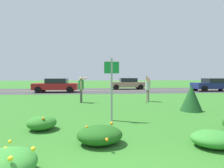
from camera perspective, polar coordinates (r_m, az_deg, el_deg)
ground_plane at (r=11.47m, az=-4.92°, el=-5.96°), size 120.00×120.00×0.00m
highway_strip at (r=21.17m, az=-4.92°, el=-2.08°), size 120.00×8.27×0.01m
highway_center_stripe at (r=21.17m, az=-4.92°, el=-2.07°), size 120.00×0.16×0.00m
daylily_clump_mid_center at (r=3.66m, az=-31.08°, el=-21.12°), size 1.02×1.02×0.51m
daylily_clump_front_center at (r=5.08m, az=29.56°, el=-14.91°), size 1.07×0.87×0.38m
daylily_clump_mid_left at (r=6.16m, az=-21.41°, el=-11.43°), size 0.90×0.85×0.46m
daylily_clump_mid_right at (r=4.63m, az=-3.92°, el=-15.82°), size 1.14×0.99×0.51m
sign_post_near_path at (r=6.74m, az=-0.13°, el=0.38°), size 0.56×0.10×2.36m
evergreen_shrub_side at (r=9.48m, az=23.89°, el=-4.11°), size 1.04×1.04×1.26m
person_thrower_green_shirt at (r=11.58m, az=-9.78°, el=-1.00°), size 0.56×0.50×1.64m
person_catcher_red_cap_gray_shirt at (r=12.15m, az=11.32°, el=-1.05°), size 0.41×0.49×1.75m
frisbee_pale_blue at (r=11.60m, az=6.98°, el=1.98°), size 0.25×0.25×0.08m
car_navy_leftmost at (r=23.35m, az=29.50°, el=-0.16°), size 4.50×2.00×1.45m
car_tan_center_left at (r=23.33m, az=4.98°, el=0.15°), size 4.50×2.00×1.45m
car_red_center_right at (r=19.73m, az=-17.34°, el=-0.37°), size 4.50×2.00×1.45m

